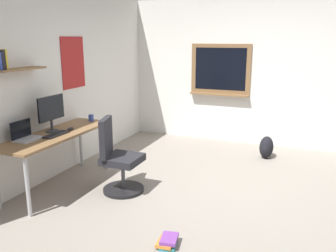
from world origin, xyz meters
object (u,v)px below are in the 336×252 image
computer_mouse (71,129)px  book_stack_on_floor (168,241)px  backpack (266,147)px  office_chair (118,161)px  desk (57,138)px  laptop (25,135)px  monitor_primary (51,111)px  coffee_mug (91,118)px  keyboard (56,134)px

computer_mouse → book_stack_on_floor: (-0.93, -1.76, -0.70)m
backpack → computer_mouse: bearing=131.5°
office_chair → desk: bearing=102.5°
laptop → monitor_primary: (0.42, -0.05, 0.22)m
laptop → monitor_primary: size_ratio=0.67×
desk → computer_mouse: (0.20, -0.07, 0.09)m
office_chair → laptop: size_ratio=3.06×
backpack → book_stack_on_floor: (-2.94, 0.52, -0.13)m
laptop → book_stack_on_floor: (-0.35, -1.97, -0.74)m
desk → book_stack_on_floor: bearing=-111.7°
computer_mouse → desk: bearing=160.1°
laptop → backpack: (2.59, -2.49, -0.60)m
coffee_mug → desk: bearing=178.4°
book_stack_on_floor → backpack: bearing=-10.1°
monitor_primary → backpack: monitor_primary is taller
backpack → book_stack_on_floor: 2.99m
keyboard → coffee_mug: (0.83, 0.05, 0.04)m
backpack → monitor_primary: bearing=131.6°
monitor_primary → book_stack_on_floor: 2.28m
computer_mouse → keyboard: bearing=180.0°
coffee_mug → keyboard: bearing=-176.5°
desk → coffee_mug: size_ratio=18.32×
book_stack_on_floor → keyboard: bearing=69.9°
laptop → book_stack_on_floor: size_ratio=1.28×
computer_mouse → laptop: bearing=160.0°
coffee_mug → backpack: coffee_mug is taller
computer_mouse → office_chair: bearing=-91.9°
keyboard → book_stack_on_floor: bearing=-110.1°
desk → keyboard: (-0.08, -0.07, 0.08)m
desk → keyboard: keyboard is taller
desk → monitor_primary: 0.36m
laptop → coffee_mug: bearing=-8.1°
book_stack_on_floor → laptop: bearing=79.9°
office_chair → keyboard: 0.82m
coffee_mug → monitor_primary: bearing=171.0°
backpack → book_stack_on_floor: size_ratio=1.47×
office_chair → coffee_mug: bearing=53.1°
office_chair → backpack: size_ratio=2.66×
desk → book_stack_on_floor: 2.06m
office_chair → backpack: bearing=-37.6°
monitor_primary → coffee_mug: 0.74m
computer_mouse → backpack: computer_mouse is taller
keyboard → coffee_mug: coffee_mug is taller
desk → monitor_primary: monitor_primary is taller
office_chair → laptop: 1.14m
coffee_mug → book_stack_on_floor: (-1.47, -1.81, -0.73)m
keyboard → monitor_primary: bearing=51.8°
backpack → book_stack_on_floor: bearing=169.9°
desk → backpack: (2.21, -2.35, -0.48)m
laptop → computer_mouse: laptop is taller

